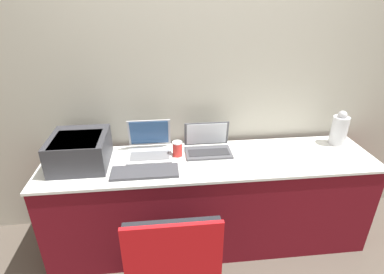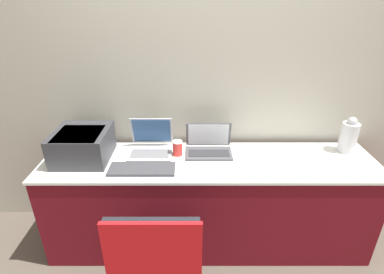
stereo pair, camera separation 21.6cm
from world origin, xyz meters
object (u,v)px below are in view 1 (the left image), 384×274
laptop_left (150,147)px  metal_pitcher (339,129)px  laptop_right (208,146)px  printer (80,149)px  external_keyboard (145,172)px  coffee_cup (177,149)px  chair (173,263)px

laptop_left → metal_pitcher: (1.52, 0.01, 0.07)m
laptop_right → metal_pitcher: (1.07, 0.02, 0.08)m
laptop_left → laptop_right: size_ratio=0.94×
printer → metal_pitcher: size_ratio=1.42×
external_keyboard → metal_pitcher: (1.55, 0.28, 0.12)m
printer → laptop_left: (0.49, 0.10, -0.06)m
laptop_right → external_keyboard: (-0.48, -0.27, -0.04)m
printer → laptop_right: 0.95m
coffee_cup → chair: bearing=-95.7°
printer → laptop_right: (0.94, 0.09, -0.07)m
external_keyboard → metal_pitcher: size_ratio=1.62×
laptop_right → external_keyboard: 0.55m
laptop_right → printer: bearing=-174.4°
laptop_left → chair: laptop_left is taller
coffee_cup → metal_pitcher: (1.31, 0.06, 0.07)m
laptop_right → metal_pitcher: metal_pitcher is taller
laptop_right → chair: bearing=-110.6°
printer → laptop_left: 0.50m
laptop_left → external_keyboard: (-0.03, -0.28, -0.05)m
printer → chair: bearing=-51.5°
coffee_cup → chair: size_ratio=0.12×
laptop_left → chair: size_ratio=0.35×
coffee_cup → laptop_left: bearing=165.9°
laptop_left → chair: (0.13, -0.88, -0.26)m
external_keyboard → laptop_left: bearing=83.8°
laptop_right → chair: (-0.33, -0.87, -0.26)m
printer → laptop_left: bearing=11.8°
laptop_left → coffee_cup: 0.22m
external_keyboard → metal_pitcher: metal_pitcher is taller
coffee_cup → chair: (-0.08, -0.82, -0.26)m
coffee_cup → external_keyboard: bearing=-137.0°
laptop_left → coffee_cup: (0.21, -0.05, 0.00)m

